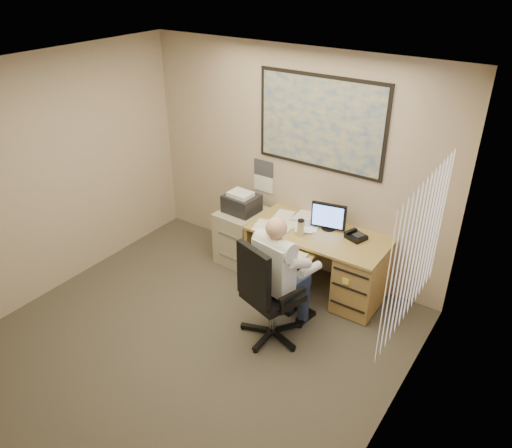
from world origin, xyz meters
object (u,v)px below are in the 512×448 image
Objects in this scene: filing_cabinet at (242,231)px; desk at (344,264)px; person at (275,279)px; office_chair at (271,312)px.

desk is at bearing 3.36° from filing_cabinet.
person is (-0.31, -1.00, 0.25)m from desk.
filing_cabinet is 0.84× the size of office_chair.
desk is at bearing 82.42° from person.
person reaches higher than filing_cabinet.
office_chair is at bearing -104.98° from desk.
office_chair is (1.14, -1.08, -0.08)m from filing_cabinet.
desk is 1.43m from filing_cabinet.
person reaches higher than desk.
filing_cabinet is at bearing 153.75° from office_chair.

